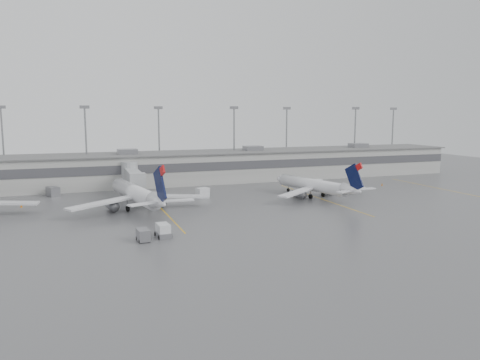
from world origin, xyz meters
name	(u,v)px	position (x,y,z in m)	size (l,w,h in m)	color
ground	(298,230)	(0.00, 0.00, 0.00)	(260.00, 260.00, 0.00)	#535355
terminal	(202,166)	(-0.01, 57.98, 4.17)	(152.00, 17.00, 9.45)	#9C9C98
light_masts	(197,137)	(0.00, 63.75, 12.03)	(142.40, 8.00, 20.60)	gray
jet_bridge_right	(132,176)	(-20.50, 45.72, 3.87)	(4.00, 17.20, 7.00)	#949699
stand_markings	(246,203)	(0.00, 24.00, 0.01)	(105.25, 40.00, 0.01)	#EEAF0E
jet_mid_left	(137,194)	(-21.98, 25.04, 3.16)	(27.63, 31.23, 10.17)	white
jet_mid_right	(316,185)	(17.13, 25.24, 2.78)	(23.94, 27.16, 8.94)	white
baggage_tug	(163,232)	(-21.13, 3.21, 0.80)	(2.31, 3.35, 2.06)	silver
baggage_cart	(143,235)	(-24.33, 2.01, 0.93)	(1.80, 2.89, 1.78)	slate
gse_uld_b	(203,192)	(-6.15, 35.25, 0.97)	(2.73, 1.82, 1.94)	silver
gse_uld_c	(318,182)	(26.72, 41.29, 0.78)	(2.19, 1.46, 1.55)	silver
gse_loader	(53,191)	(-38.00, 47.19, 1.05)	(2.10, 3.36, 2.10)	slate
cone_a	(21,206)	(-43.58, 35.42, 0.35)	(0.44, 0.44, 0.71)	orange
cone_b	(146,195)	(-18.22, 39.96, 0.32)	(0.40, 0.40, 0.63)	orange
cone_c	(311,192)	(18.85, 30.67, 0.34)	(0.43, 0.43, 0.68)	orange
cone_d	(382,184)	(41.96, 34.76, 0.33)	(0.42, 0.42, 0.67)	orange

